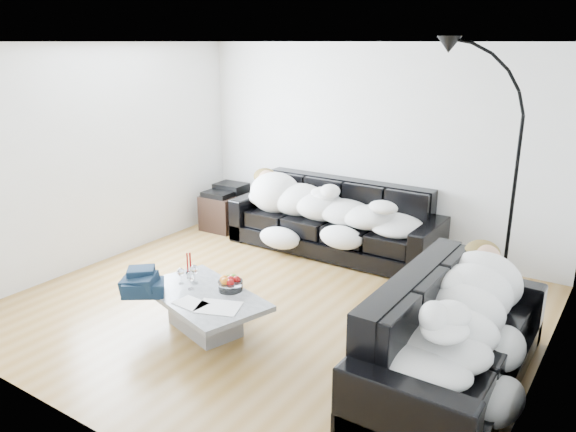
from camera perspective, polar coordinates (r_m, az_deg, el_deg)
The scene contains 24 objects.
ground at distance 5.83m, azimuth -1.65°, elevation -9.22°, with size 5.00×5.00×0.00m, color olive.
wall_back at distance 7.28m, azimuth 8.58°, elevation 6.82°, with size 5.00×0.02×2.60m, color silver.
wall_left at distance 7.09m, azimuth -18.60°, elevation 5.83°, with size 0.02×4.50×2.60m, color silver.
wall_right at distance 4.47m, azimuth 25.37°, elevation -1.34°, with size 0.02×4.50×2.60m, color silver.
ceiling at distance 5.21m, azimuth -1.91°, elevation 17.28°, with size 5.00×5.00×0.00m, color white.
sofa_back at distance 7.19m, azimuth 4.69°, elevation -0.23°, with size 2.71×0.94×0.89m, color black.
sofa_right at distance 4.58m, azimuth 16.57°, elevation -11.60°, with size 2.18×0.94×0.88m, color black.
sleeper_back at distance 7.08m, azimuth 4.53°, elevation 1.26°, with size 2.30×0.79×0.46m, color white, non-canonical shape.
sleeper_right at distance 4.49m, azimuth 16.80°, elevation -9.28°, with size 1.87×0.79×0.46m, color white, non-canonical shape.
teal_cushion at distance 5.07m, azimuth 18.52°, elevation -5.41°, with size 0.36×0.30×0.20m, color #0D615C.
coffee_table at distance 5.38m, azimuth -8.48°, elevation -9.59°, with size 1.25×0.73×0.37m, color #939699.
fruit_bowl at distance 5.32m, azimuth -5.87°, elevation -6.77°, with size 0.24×0.24×0.15m, color white.
wine_glass_a at distance 5.51m, azimuth -9.49°, elevation -5.85°, with size 0.08×0.08×0.19m, color white.
wine_glass_b at distance 5.52m, azimuth -10.83°, elevation -6.02°, with size 0.07×0.07×0.16m, color white.
wine_glass_c at distance 5.38m, azimuth -9.85°, elevation -6.54°, with size 0.07×0.07×0.17m, color white.
candle_left at distance 5.73m, azimuth -10.18°, elevation -4.79°, with size 0.04×0.04×0.22m, color maroon.
candle_right at distance 5.66m, azimuth -9.89°, elevation -4.89°, with size 0.05×0.05×0.25m, color maroon.
newspaper_a at distance 5.03m, azimuth -7.10°, elevation -9.14°, with size 0.38×0.29×0.01m, color silver.
newspaper_b at distance 5.14m, azimuth -9.88°, elevation -8.69°, with size 0.29×0.21×0.01m, color silver.
navy_jacket at distance 5.38m, azimuth -14.64°, elevation -5.74°, with size 0.40×0.33×0.20m, color black, non-canonical shape.
shoes at distance 5.34m, azimuth 15.75°, elevation -11.95°, with size 0.43×0.31×0.10m, color #472311, non-canonical shape.
av_cabinet at distance 8.21m, azimuth -6.17°, elevation 0.58°, with size 0.50×0.73×0.50m, color black.
stereo at distance 8.13m, azimuth -6.24°, elevation 2.72°, with size 0.44×0.34×0.13m, color black.
floor_lamp at distance 6.19m, azimuth 22.00°, elevation 2.64°, with size 0.85×0.34×2.33m, color black, non-canonical shape.
Camera 1 is at (3.02, -4.25, 2.60)m, focal length 35.00 mm.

